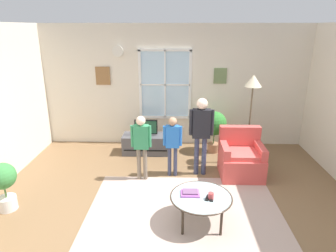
# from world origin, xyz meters

# --- Properties ---
(ground_plane) EXTENTS (6.49, 5.96, 0.02)m
(ground_plane) POSITION_xyz_m (0.00, 0.00, -0.01)
(ground_plane) COLOR brown
(back_wall) EXTENTS (5.89, 0.17, 2.71)m
(back_wall) POSITION_xyz_m (-0.01, 2.74, 1.36)
(back_wall) COLOR beige
(back_wall) RESTS_ON ground_plane
(area_rug) EXTENTS (2.89, 2.27, 0.01)m
(area_rug) POSITION_xyz_m (0.18, -0.16, 0.00)
(area_rug) COLOR tan
(area_rug) RESTS_ON ground_plane
(tv_stand) EXTENTS (1.02, 0.46, 0.41)m
(tv_stand) POSITION_xyz_m (-0.60, 2.10, 0.21)
(tv_stand) COLOR #4C4C51
(tv_stand) RESTS_ON ground_plane
(television) EXTENTS (0.49, 0.08, 0.34)m
(television) POSITION_xyz_m (-0.60, 2.09, 0.59)
(television) COLOR #4C4C4C
(television) RESTS_ON tv_stand
(armchair) EXTENTS (0.76, 0.74, 0.87)m
(armchair) POSITION_xyz_m (1.25, 1.14, 0.33)
(armchair) COLOR #D14C47
(armchair) RESTS_ON ground_plane
(coffee_table) EXTENTS (0.86, 0.86, 0.43)m
(coffee_table) POSITION_xyz_m (0.40, -0.32, 0.40)
(coffee_table) COLOR #99B2B7
(coffee_table) RESTS_ON ground_plane
(book_stack) EXTENTS (0.26, 0.19, 0.05)m
(book_stack) POSITION_xyz_m (0.25, -0.27, 0.45)
(book_stack) COLOR #BD61C6
(book_stack) RESTS_ON coffee_table
(cup) EXTENTS (0.08, 0.08, 0.10)m
(cup) POSITION_xyz_m (0.53, -0.38, 0.47)
(cup) COLOR #BF3F3F
(cup) RESTS_ON coffee_table
(remote_near_books) EXTENTS (0.08, 0.15, 0.02)m
(remote_near_books) POSITION_xyz_m (0.49, -0.36, 0.44)
(remote_near_books) COLOR black
(remote_near_books) RESTS_ON coffee_table
(remote_near_cup) EXTENTS (0.04, 0.14, 0.02)m
(remote_near_cup) POSITION_xyz_m (0.53, -0.38, 0.44)
(remote_near_cup) COLOR black
(remote_near_cup) RESTS_ON coffee_table
(person_blue_shirt) EXTENTS (0.34, 0.16, 1.13)m
(person_blue_shirt) POSITION_xyz_m (-0.02, 1.06, 0.71)
(person_blue_shirt) COLOR #333851
(person_blue_shirt) RESTS_ON ground_plane
(person_black_shirt) EXTENTS (0.44, 0.20, 1.46)m
(person_black_shirt) POSITION_xyz_m (0.50, 1.14, 0.92)
(person_black_shirt) COLOR #333851
(person_black_shirt) RESTS_ON ground_plane
(person_green_shirt) EXTENTS (0.36, 0.16, 1.20)m
(person_green_shirt) POSITION_xyz_m (-0.56, 0.91, 0.75)
(person_green_shirt) COLOR #726656
(person_green_shirt) RESTS_ON ground_plane
(potted_plant_by_window) EXTENTS (0.52, 0.52, 0.92)m
(potted_plant_by_window) POSITION_xyz_m (0.87, 2.19, 0.61)
(potted_plant_by_window) COLOR #9E6B4C
(potted_plant_by_window) RESTS_ON ground_plane
(potted_plant_corner) EXTENTS (0.40, 0.40, 0.76)m
(potted_plant_corner) POSITION_xyz_m (-2.50, -0.08, 0.47)
(potted_plant_corner) COLOR silver
(potted_plant_corner) RESTS_ON ground_plane
(floor_lamp) EXTENTS (0.32, 0.32, 1.79)m
(floor_lamp) POSITION_xyz_m (1.48, 1.66, 1.50)
(floor_lamp) COLOR black
(floor_lamp) RESTS_ON ground_plane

